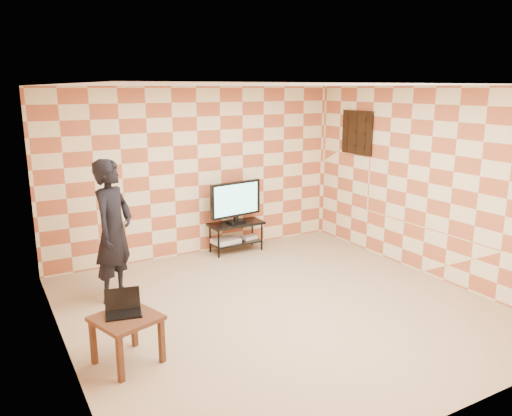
# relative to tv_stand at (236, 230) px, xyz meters

# --- Properties ---
(floor) EXTENTS (5.00, 5.00, 0.00)m
(floor) POSITION_rel_tv_stand_xyz_m (-0.53, -2.22, -0.36)
(floor) COLOR tan
(floor) RESTS_ON ground
(wall_back) EXTENTS (5.00, 0.02, 2.70)m
(wall_back) POSITION_rel_tv_stand_xyz_m (-0.53, 0.28, 0.99)
(wall_back) COLOR beige
(wall_back) RESTS_ON ground
(wall_front) EXTENTS (5.00, 0.02, 2.70)m
(wall_front) POSITION_rel_tv_stand_xyz_m (-0.53, -4.72, 0.99)
(wall_front) COLOR beige
(wall_front) RESTS_ON ground
(wall_left) EXTENTS (0.02, 5.00, 2.70)m
(wall_left) POSITION_rel_tv_stand_xyz_m (-3.03, -2.22, 0.99)
(wall_left) COLOR beige
(wall_left) RESTS_ON ground
(wall_right) EXTENTS (0.02, 5.00, 2.70)m
(wall_right) POSITION_rel_tv_stand_xyz_m (1.97, -2.22, 0.99)
(wall_right) COLOR beige
(wall_right) RESTS_ON ground
(ceiling) EXTENTS (5.00, 5.00, 0.02)m
(ceiling) POSITION_rel_tv_stand_xyz_m (-0.53, -2.22, 2.34)
(ceiling) COLOR white
(ceiling) RESTS_ON wall_back
(wall_art) EXTENTS (0.04, 0.72, 0.72)m
(wall_art) POSITION_rel_tv_stand_xyz_m (1.94, -0.67, 1.59)
(wall_art) COLOR black
(wall_art) RESTS_ON wall_right
(tv_stand) EXTENTS (0.91, 0.41, 0.50)m
(tv_stand) POSITION_rel_tv_stand_xyz_m (0.00, 0.00, 0.00)
(tv_stand) COLOR black
(tv_stand) RESTS_ON floor
(tv) EXTENTS (0.95, 0.22, 0.69)m
(tv) POSITION_rel_tv_stand_xyz_m (-0.00, -0.00, 0.52)
(tv) COLOR black
(tv) RESTS_ON tv_stand
(dvd_player) EXTENTS (0.47, 0.36, 0.07)m
(dvd_player) POSITION_rel_tv_stand_xyz_m (-0.18, 0.01, -0.16)
(dvd_player) COLOR silver
(dvd_player) RESTS_ON tv_stand
(game_console) EXTENTS (0.26, 0.20, 0.05)m
(game_console) POSITION_rel_tv_stand_xyz_m (0.26, 0.02, -0.16)
(game_console) COLOR silver
(game_console) RESTS_ON tv_stand
(side_table) EXTENTS (0.72, 0.72, 0.50)m
(side_table) POSITION_rel_tv_stand_xyz_m (-2.54, -2.59, 0.05)
(side_table) COLOR #331A0D
(side_table) RESTS_ON floor
(laptop) EXTENTS (0.39, 0.34, 0.23)m
(laptop) POSITION_rel_tv_stand_xyz_m (-2.54, -2.50, 0.19)
(laptop) COLOR black
(laptop) RESTS_ON side_table
(person) EXTENTS (0.78, 0.78, 1.83)m
(person) POSITION_rel_tv_stand_xyz_m (-2.22, -0.94, 0.55)
(person) COLOR black
(person) RESTS_ON floor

